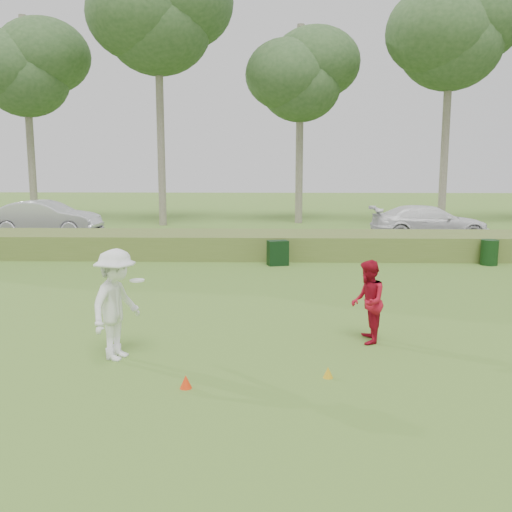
{
  "coord_description": "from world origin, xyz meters",
  "views": [
    {
      "loc": [
        0.41,
        -10.08,
        3.61
      ],
      "look_at": [
        0.0,
        4.0,
        1.3
      ],
      "focal_mm": 40.0,
      "sensor_mm": 36.0,
      "label": 1
    }
  ],
  "objects_px": {
    "trash_bin": "(489,252)",
    "car_right": "(430,223)",
    "player_white": "(116,305)",
    "car_mid": "(46,218)",
    "cone_orange": "(186,382)",
    "utility_cabinet": "(278,253)",
    "player_red": "(368,302)",
    "cone_yellow": "(328,372)"
  },
  "relations": [
    {
      "from": "trash_bin",
      "to": "player_red",
      "type": "bearing_deg",
      "value": -122.67
    },
    {
      "from": "car_mid",
      "to": "trash_bin",
      "type": "bearing_deg",
      "value": -108.55
    },
    {
      "from": "cone_orange",
      "to": "trash_bin",
      "type": "xyz_separation_m",
      "value": [
        9.14,
        11.57,
        0.34
      ]
    },
    {
      "from": "player_red",
      "to": "car_mid",
      "type": "bearing_deg",
      "value": -135.74
    },
    {
      "from": "cone_orange",
      "to": "car_mid",
      "type": "relative_size",
      "value": 0.04
    },
    {
      "from": "utility_cabinet",
      "to": "car_right",
      "type": "distance_m",
      "value": 9.84
    },
    {
      "from": "cone_yellow",
      "to": "player_white",
      "type": "bearing_deg",
      "value": 167.27
    },
    {
      "from": "player_red",
      "to": "utility_cabinet",
      "type": "height_order",
      "value": "player_red"
    },
    {
      "from": "player_white",
      "to": "trash_bin",
      "type": "relative_size",
      "value": 2.27
    },
    {
      "from": "player_white",
      "to": "car_right",
      "type": "distance_m",
      "value": 19.52
    },
    {
      "from": "player_red",
      "to": "cone_yellow",
      "type": "distance_m",
      "value": 2.32
    },
    {
      "from": "player_white",
      "to": "cone_orange",
      "type": "bearing_deg",
      "value": -115.03
    },
    {
      "from": "utility_cabinet",
      "to": "car_mid",
      "type": "bearing_deg",
      "value": 130.52
    },
    {
      "from": "player_red",
      "to": "cone_orange",
      "type": "bearing_deg",
      "value": -47.39
    },
    {
      "from": "cone_orange",
      "to": "cone_yellow",
      "type": "distance_m",
      "value": 2.4
    },
    {
      "from": "cone_orange",
      "to": "trash_bin",
      "type": "distance_m",
      "value": 14.75
    },
    {
      "from": "car_mid",
      "to": "cone_orange",
      "type": "bearing_deg",
      "value": -150.18
    },
    {
      "from": "player_white",
      "to": "cone_orange",
      "type": "xyz_separation_m",
      "value": [
        1.47,
        -1.38,
        -0.92
      ]
    },
    {
      "from": "cone_orange",
      "to": "utility_cabinet",
      "type": "height_order",
      "value": "utility_cabinet"
    },
    {
      "from": "cone_yellow",
      "to": "car_right",
      "type": "bearing_deg",
      "value": 69.91
    },
    {
      "from": "car_mid",
      "to": "utility_cabinet",
      "type": "bearing_deg",
      "value": -121.21
    },
    {
      "from": "cone_orange",
      "to": "cone_yellow",
      "type": "xyz_separation_m",
      "value": [
        2.35,
        0.52,
        -0.01
      ]
    },
    {
      "from": "cone_yellow",
      "to": "car_right",
      "type": "height_order",
      "value": "car_right"
    },
    {
      "from": "utility_cabinet",
      "to": "car_right",
      "type": "xyz_separation_m",
      "value": [
        7.16,
        6.73,
        0.41
      ]
    },
    {
      "from": "car_mid",
      "to": "cone_yellow",
      "type": "bearing_deg",
      "value": -144.09
    },
    {
      "from": "player_white",
      "to": "player_red",
      "type": "distance_m",
      "value": 4.92
    },
    {
      "from": "player_white",
      "to": "car_right",
      "type": "height_order",
      "value": "player_white"
    },
    {
      "from": "cone_orange",
      "to": "trash_bin",
      "type": "relative_size",
      "value": 0.24
    },
    {
      "from": "player_white",
      "to": "trash_bin",
      "type": "bearing_deg",
      "value": -28.01
    },
    {
      "from": "player_red",
      "to": "cone_yellow",
      "type": "xyz_separation_m",
      "value": [
        -0.97,
        -1.97,
        -0.75
      ]
    },
    {
      "from": "cone_yellow",
      "to": "car_mid",
      "type": "xyz_separation_m",
      "value": [
        -12.07,
        18.31,
        0.83
      ]
    },
    {
      "from": "utility_cabinet",
      "to": "car_mid",
      "type": "xyz_separation_m",
      "value": [
        -11.31,
        7.55,
        0.48
      ]
    },
    {
      "from": "trash_bin",
      "to": "car_right",
      "type": "height_order",
      "value": "car_right"
    },
    {
      "from": "cone_orange",
      "to": "car_right",
      "type": "height_order",
      "value": "car_right"
    },
    {
      "from": "player_white",
      "to": "trash_bin",
      "type": "distance_m",
      "value": 14.72
    },
    {
      "from": "player_white",
      "to": "car_mid",
      "type": "bearing_deg",
      "value": 43.46
    },
    {
      "from": "player_red",
      "to": "utility_cabinet",
      "type": "distance_m",
      "value": 8.97
    },
    {
      "from": "trash_bin",
      "to": "car_right",
      "type": "relative_size",
      "value": 0.17
    },
    {
      "from": "player_white",
      "to": "cone_yellow",
      "type": "distance_m",
      "value": 4.03
    },
    {
      "from": "player_white",
      "to": "cone_yellow",
      "type": "bearing_deg",
      "value": -84.56
    },
    {
      "from": "cone_orange",
      "to": "car_right",
      "type": "distance_m",
      "value": 20.04
    },
    {
      "from": "player_red",
      "to": "car_mid",
      "type": "relative_size",
      "value": 0.32
    }
  ]
}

